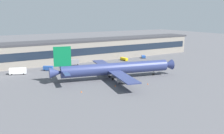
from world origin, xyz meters
TOP-DOWN VIEW (x-y plane):
  - ground_plane at (0.00, 0.00)m, footprint 600.00×600.00m
  - terminal_building at (0.00, 54.26)m, footprint 198.09×17.73m
  - airliner at (1.56, -0.20)m, footprint 62.22×53.65m
  - pushback_tractor at (50.55, 39.78)m, footprint 4.74×5.45m
  - fuel_truck at (-36.70, 33.29)m, footprint 8.85×5.49m
  - crew_van at (-20.68, 34.20)m, footprint 5.42×4.99m
  - stair_truck at (-1.88, 41.43)m, footprint 6.45×4.21m
  - belt_loader at (33.04, 38.44)m, footprint 2.27×6.46m
  - traffic_cone_0 at (-5.34, -12.05)m, footprint 0.57×0.57m
  - traffic_cone_1 at (-21.61, -12.47)m, footprint 0.52×0.52m
  - traffic_cone_2 at (8.74, -16.92)m, footprint 0.46×0.46m
  - traffic_cone_3 at (4.47, -13.89)m, footprint 0.54×0.54m

SIDE VIEW (x-z plane):
  - ground_plane at x=0.00m, z-range 0.00..0.00m
  - traffic_cone_2 at x=8.74m, z-range 0.00..0.58m
  - traffic_cone_1 at x=-21.61m, z-range 0.00..0.65m
  - traffic_cone_3 at x=4.47m, z-range 0.00..0.68m
  - traffic_cone_0 at x=-5.34m, z-range 0.00..0.71m
  - pushback_tractor at x=50.55m, z-range 0.17..1.92m
  - belt_loader at x=33.04m, z-range 0.18..2.13m
  - crew_van at x=-20.68m, z-range 0.18..2.73m
  - fuel_truck at x=-36.70m, z-range 0.21..3.56m
  - stair_truck at x=-1.88m, z-range 0.20..3.75m
  - airliner at x=1.56m, z-range -3.36..13.33m
  - terminal_building at x=0.00m, z-range 0.02..14.11m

